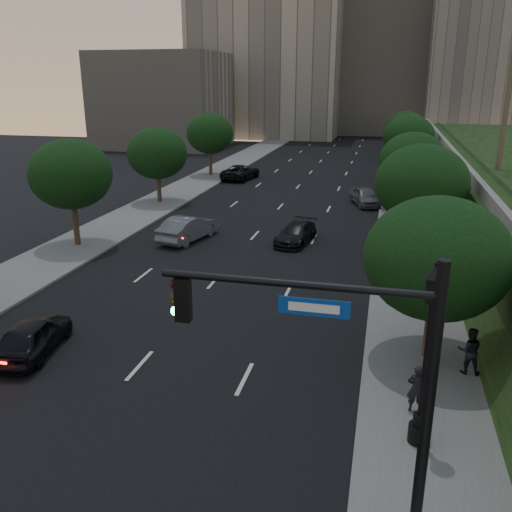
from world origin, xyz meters
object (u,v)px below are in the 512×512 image
(sedan_far_right, at_px, (365,197))
(pedestrian_c, at_px, (399,260))
(sedan_mid_left, at_px, (188,228))
(sedan_near_left, at_px, (33,336))
(traffic_signal_mast, at_px, (370,413))
(pedestrian_a, at_px, (416,389))
(sedan_far_left, at_px, (241,172))
(pedestrian_b, at_px, (470,351))
(street_lamp, at_px, (426,365))
(sedan_near_right, at_px, (296,234))

(sedan_far_right, relative_size, pedestrian_c, 2.46)
(sedan_mid_left, bearing_deg, sedan_near_left, 101.97)
(sedan_near_left, distance_m, pedestrian_c, 18.01)
(traffic_signal_mast, xyz_separation_m, pedestrian_a, (1.36, 5.76, -2.73))
(sedan_far_left, distance_m, pedestrian_b, 40.95)
(sedan_far_left, bearing_deg, street_lamp, 120.51)
(sedan_far_right, distance_m, pedestrian_a, 30.12)
(sedan_near_right, xyz_separation_m, pedestrian_b, (8.65, -14.88, 0.37))
(street_lamp, xyz_separation_m, sedan_far_right, (-3.00, 31.53, -1.88))
(sedan_near_right, distance_m, pedestrian_a, 18.96)
(sedan_far_right, bearing_deg, sedan_near_left, -129.94)
(sedan_far_right, bearing_deg, sedan_far_left, 125.33)
(street_lamp, relative_size, pedestrian_b, 3.25)
(street_lamp, height_order, pedestrian_c, street_lamp)
(sedan_near_left, bearing_deg, sedan_mid_left, -100.60)
(pedestrian_b, bearing_deg, pedestrian_c, -76.47)
(sedan_near_right, bearing_deg, traffic_signal_mast, -67.58)
(street_lamp, distance_m, sedan_mid_left, 22.98)
(sedan_mid_left, height_order, pedestrian_c, pedestrian_c)
(traffic_signal_mast, distance_m, pedestrian_b, 9.58)
(traffic_signal_mast, bearing_deg, sedan_mid_left, 118.72)
(sedan_far_right, relative_size, pedestrian_a, 2.82)
(street_lamp, xyz_separation_m, sedan_far_left, (-16.34, 41.09, -1.86))
(traffic_signal_mast, xyz_separation_m, sedan_far_left, (-14.93, 45.30, -2.90))
(traffic_signal_mast, height_order, sedan_near_left, traffic_signal_mast)
(sedan_far_right, bearing_deg, pedestrian_c, -100.79)
(sedan_near_left, relative_size, pedestrian_b, 2.43)
(traffic_signal_mast, bearing_deg, pedestrian_a, 76.69)
(pedestrian_b, relative_size, pedestrian_c, 0.96)
(sedan_far_right, bearing_deg, pedestrian_a, -103.44)
(sedan_mid_left, distance_m, sedan_near_right, 7.03)
(pedestrian_a, xyz_separation_m, pedestrian_c, (-0.41, 12.48, 0.11))
(street_lamp, relative_size, sedan_near_right, 1.27)
(sedan_far_right, xyz_separation_m, pedestrian_c, (2.54, -17.49, 0.29))
(sedan_near_left, height_order, pedestrian_b, pedestrian_b)
(pedestrian_b, bearing_deg, sedan_far_right, -79.82)
(pedestrian_c, bearing_deg, sedan_far_right, -80.62)
(traffic_signal_mast, distance_m, street_lamp, 4.56)
(street_lamp, xyz_separation_m, pedestrian_c, (-0.45, 14.04, -1.58))
(sedan_mid_left, xyz_separation_m, sedan_far_right, (10.76, 13.21, -0.06))
(sedan_near_right, xyz_separation_m, sedan_far_right, (3.80, 12.25, 0.12))
(traffic_signal_mast, xyz_separation_m, pedestrian_b, (3.27, 8.61, -2.66))
(traffic_signal_mast, distance_m, sedan_mid_left, 25.84)
(sedan_mid_left, distance_m, sedan_far_right, 17.04)
(street_lamp, distance_m, pedestrian_b, 5.04)
(sedan_near_right, xyz_separation_m, pedestrian_a, (6.75, -17.72, 0.30))
(street_lamp, bearing_deg, sedan_near_left, 170.66)
(sedan_mid_left, height_order, pedestrian_b, pedestrian_b)
(street_lamp, relative_size, pedestrian_a, 3.57)
(sedan_mid_left, bearing_deg, street_lamp, 140.25)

